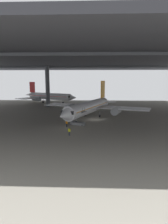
# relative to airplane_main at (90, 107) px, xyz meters

# --- Properties ---
(ground_plane) EXTENTS (110.00, 110.00, 0.00)m
(ground_plane) POSITION_rel_airplane_main_xyz_m (1.17, -2.04, -3.39)
(ground_plane) COLOR gray
(hangar_structure) EXTENTS (121.00, 99.00, 18.67)m
(hangar_structure) POSITION_rel_airplane_main_xyz_m (1.10, 11.73, 14.64)
(hangar_structure) COLOR #4C4F54
(hangar_structure) RESTS_ON ground_plane
(airplane_main) EXTENTS (33.95, 34.08, 11.13)m
(airplane_main) POSITION_rel_airplane_main_xyz_m (0.00, 0.00, 0.00)
(airplane_main) COLOR white
(airplane_main) RESTS_ON ground_plane
(boarding_stairs) EXTENTS (4.36, 2.80, 4.59)m
(boarding_stairs) POSITION_rel_airplane_main_xyz_m (-3.02, -9.37, -2.66)
(boarding_stairs) COLOR slate
(boarding_stairs) RESTS_ON ground_plane
(crew_worker_near_nose) EXTENTS (0.51, 0.35, 1.66)m
(crew_worker_near_nose) POSITION_rel_airplane_main_xyz_m (-4.10, -19.18, -2.44)
(crew_worker_near_nose) COLOR #232838
(crew_worker_near_nose) RESTS_ON ground_plane
(crew_worker_by_stairs) EXTENTS (0.53, 0.32, 1.66)m
(crew_worker_by_stairs) POSITION_rel_airplane_main_xyz_m (-5.56, -11.93, -2.44)
(crew_worker_by_stairs) COLOR #232838
(crew_worker_by_stairs) RESTS_ON ground_plane
(airplane_distant) EXTENTS (30.43, 30.70, 10.49)m
(airplane_distant) POSITION_rel_airplane_main_xyz_m (-21.42, 40.38, -0.12)
(airplane_distant) COLOR white
(airplane_distant) RESTS_ON ground_plane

